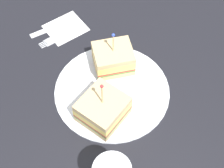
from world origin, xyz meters
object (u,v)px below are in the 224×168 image
object	(u,v)px
napkin	(66,28)
fork	(56,38)
plate	(112,90)
knife	(50,28)
sandwich_half_back	(113,58)
sandwich_half_front	(103,109)

from	to	relation	value
napkin	fork	size ratio (longest dim) A/B	0.82
plate	napkin	world-z (taller)	plate
fork	knife	size ratio (longest dim) A/B	0.94
napkin	knife	xyz separation A→B (cm)	(1.44, 3.63, 0.10)
plate	sandwich_half_back	world-z (taller)	sandwich_half_back
sandwich_half_back	knife	bearing A→B (deg)	26.71
plate	sandwich_half_back	xyz separation A→B (cm)	(5.76, -3.04, 3.15)
sandwich_half_front	fork	size ratio (longest dim) A/B	1.02
fork	knife	xyz separation A→B (cm)	(3.76, 0.14, 0.00)
sandwich_half_back	napkin	bearing A→B (deg)	18.20
sandwich_half_front	fork	distance (cm)	25.52
sandwich_half_back	knife	distance (cm)	20.53
sandwich_half_back	napkin	world-z (taller)	sandwich_half_back
plate	napkin	distance (cm)	22.55
napkin	knife	world-z (taller)	knife
napkin	knife	distance (cm)	3.90
plate	fork	size ratio (longest dim) A/B	2.21
fork	plate	bearing A→B (deg)	-163.59
plate	fork	world-z (taller)	plate
plate	knife	distance (cm)	24.61
plate	knife	size ratio (longest dim) A/B	2.08
sandwich_half_back	napkin	distance (cm)	17.87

